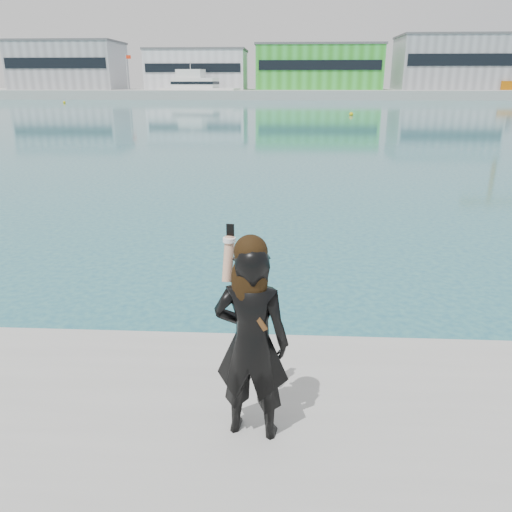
{
  "coord_description": "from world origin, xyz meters",
  "views": [
    {
      "loc": [
        -0.03,
        -4.67,
        3.85
      ],
      "look_at": [
        -0.28,
        -0.16,
        2.26
      ],
      "focal_mm": 35.0,
      "sensor_mm": 36.0,
      "label": 1
    }
  ],
  "objects_px": {
    "buoy_near": "(351,116)",
    "buoy_far": "(64,103)",
    "motor_yacht": "(197,88)",
    "woman": "(251,337)"
  },
  "relations": [
    {
      "from": "buoy_near",
      "to": "buoy_far",
      "type": "distance_m",
      "value": 59.72
    },
    {
      "from": "motor_yacht",
      "to": "buoy_near",
      "type": "distance_m",
      "value": 65.45
    },
    {
      "from": "buoy_near",
      "to": "woman",
      "type": "bearing_deg",
      "value": -97.99
    },
    {
      "from": "motor_yacht",
      "to": "buoy_far",
      "type": "distance_m",
      "value": 33.16
    },
    {
      "from": "motor_yacht",
      "to": "buoy_near",
      "type": "bearing_deg",
      "value": -51.7
    },
    {
      "from": "buoy_near",
      "to": "buoy_far",
      "type": "height_order",
      "value": "same"
    },
    {
      "from": "buoy_far",
      "to": "motor_yacht",
      "type": "bearing_deg",
      "value": 50.4
    },
    {
      "from": "motor_yacht",
      "to": "buoy_far",
      "type": "relative_size",
      "value": 38.13
    },
    {
      "from": "motor_yacht",
      "to": "buoy_near",
      "type": "relative_size",
      "value": 38.13
    },
    {
      "from": "buoy_near",
      "to": "woman",
      "type": "relative_size",
      "value": 0.26
    }
  ]
}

